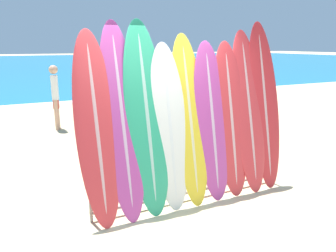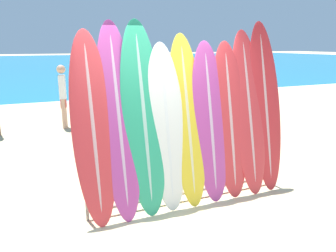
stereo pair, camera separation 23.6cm
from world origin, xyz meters
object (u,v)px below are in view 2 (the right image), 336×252
Objects in this scene: surfboard_slot_3 at (167,127)px; surfboard_slot_8 at (265,106)px; surfboard_rack at (190,168)px; person_far_left at (205,106)px; surfboard_slot_0 at (93,128)px; surfboard_slot_7 at (249,112)px; surfboard_slot_4 at (188,120)px; surfboard_slot_5 at (210,122)px; surfboard_slot_2 at (144,118)px; person_mid_beach at (63,94)px; surfboard_slot_1 at (119,121)px; surfboard_slot_6 at (230,120)px.

surfboard_slot_3 is 0.88× the size of surfboard_slot_8.
surfboard_rack is 1.82× the size of person_far_left.
surfboard_slot_0 is 0.99× the size of surfboard_slot_7.
surfboard_slot_4 reaches higher than surfboard_slot_3.
surfboard_slot_7 reaches higher than surfboard_slot_5.
surfboard_slot_2 is 1.51× the size of person_mid_beach.
surfboard_slot_0 is 1.07× the size of surfboard_slot_3.
surfboard_slot_1 is 1.50× the size of person_mid_beach.
surfboard_slot_1 reaches higher than person_mid_beach.
surfboard_slot_2 is 1.36m from surfboard_slot_6.
surfboard_slot_7 is 2.35m from person_far_left.
surfboard_slot_4 is at bearing 113.88° from surfboard_rack.
surfboard_slot_2 reaches higher than surfboard_slot_6.
surfboard_slot_7 reaches higher than surfboard_slot_4.
surfboard_slot_5 is at bearing 0.38° from surfboard_slot_3.
surfboard_slot_8 is (1.70, 0.04, 0.16)m from surfboard_slot_3.
person_far_left is (2.76, -2.91, -0.03)m from person_mid_beach.
surfboard_slot_2 is (-0.67, 0.06, 0.80)m from surfboard_rack.
surfboard_slot_8 is 5.78m from person_mid_beach.
surfboard_slot_3 is at bearing -175.68° from surfboard_slot_4.
surfboard_slot_8 reaches higher than surfboard_slot_6.
surfboard_slot_6 is (1.69, -0.05, -0.13)m from surfboard_slot_1.
person_mid_beach is at bearing 80.79° from person_far_left.
surfboard_slot_0 is 1.48× the size of person_far_left.
surfboard_slot_2 reaches higher than surfboard_slot_4.
surfboard_rack is 1.57m from surfboard_slot_8.
surfboard_slot_3 is at bearing -4.95° from surfboard_slot_1.
surfboard_slot_1 is 0.67m from surfboard_slot_3.
surfboard_slot_0 is 3.69m from person_far_left.
surfboard_slot_3 is (-0.35, 0.02, 0.65)m from surfboard_rack.
surfboard_slot_7 is 0.95× the size of surfboard_slot_8.
surfboard_slot_5 is 1.02m from surfboard_slot_8.
person_mid_beach is (-2.56, 5.16, -0.37)m from surfboard_slot_8.
surfboard_slot_2 is 0.66m from surfboard_slot_4.
surfboard_slot_4 is at bearing -179.84° from surfboard_slot_7.
surfboard_slot_1 is 2.03m from surfboard_slot_7.
person_far_left is at bearing 41.31° from surfboard_slot_1.
person_far_left is at bearing 45.53° from surfboard_slot_2.
surfboard_slot_7 is (0.69, 0.02, 0.08)m from surfboard_slot_5.
surfboard_slot_1 is 1.04× the size of surfboard_slot_7.
person_mid_beach is (-1.21, 5.23, 0.44)m from surfboard_rack.
surfboard_slot_0 is 1.06× the size of surfboard_slot_5.
surfboard_slot_2 is 5.21m from person_mid_beach.
person_mid_beach reaches higher than surfboard_rack.
person_mid_beach is at bearing 102.97° from surfboard_slot_4.
surfboard_slot_2 is 1.12× the size of surfboard_slot_6.
surfboard_slot_3 is 0.34m from surfboard_slot_4.
surfboard_slot_0 is at bearing 177.97° from surfboard_slot_3.
surfboard_slot_3 is 2.99m from person_far_left.
surfboard_slot_2 reaches higher than person_mid_beach.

